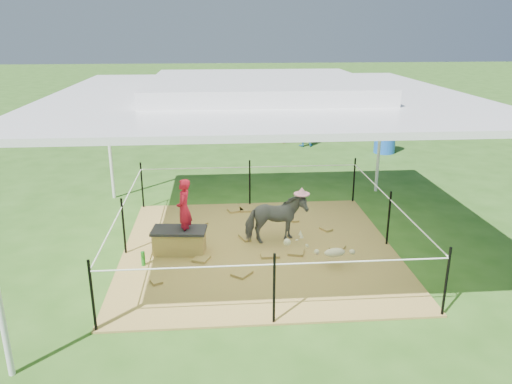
{
  "coord_description": "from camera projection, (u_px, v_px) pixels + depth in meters",
  "views": [
    {
      "loc": [
        -0.68,
        -7.8,
        3.67
      ],
      "look_at": [
        0.0,
        0.6,
        0.85
      ],
      "focal_mm": 35.0,
      "sensor_mm": 36.0,
      "label": 1
    }
  ],
  "objects": [
    {
      "name": "straw_bale",
      "position": [
        180.0,
        242.0,
        8.37
      ],
      "size": [
        0.88,
        0.5,
        0.37
      ],
      "primitive_type": "cube",
      "rotation": [
        0.0,
        0.0,
        -0.1
      ],
      "color": "olive",
      "rests_on": "hay_patch"
    },
    {
      "name": "rope_fence",
      "position": [
        259.0,
        215.0,
        8.38
      ],
      "size": [
        4.54,
        4.54,
        1.0
      ],
      "color": "black",
      "rests_on": "ground"
    },
    {
      "name": "foal",
      "position": [
        335.0,
        251.0,
        7.87
      ],
      "size": [
        1.0,
        0.66,
        0.51
      ],
      "primitive_type": null,
      "rotation": [
        0.0,
        0.0,
        0.17
      ],
      "color": "#C5B390",
      "rests_on": "hay_patch"
    },
    {
      "name": "picnic_table_near",
      "position": [
        297.0,
        128.0,
        16.93
      ],
      "size": [
        1.95,
        1.58,
        0.72
      ],
      "primitive_type": "cube",
      "rotation": [
        0.0,
        0.0,
        0.22
      ],
      "color": "#502C1B",
      "rests_on": "ground"
    },
    {
      "name": "pink_hat",
      "position": [
        276.0,
        191.0,
        8.51
      ],
      "size": [
        0.28,
        0.28,
        0.13
      ],
      "primitive_type": "cylinder",
      "color": "pink",
      "rests_on": "pony"
    },
    {
      "name": "dark_cloth",
      "position": [
        179.0,
        230.0,
        8.3
      ],
      "size": [
        0.94,
        0.56,
        0.05
      ],
      "primitive_type": "cube",
      "rotation": [
        0.0,
        0.0,
        -0.1
      ],
      "color": "black",
      "rests_on": "straw_bale"
    },
    {
      "name": "canopy_tent",
      "position": [
        259.0,
        92.0,
        7.73
      ],
      "size": [
        6.3,
        6.3,
        2.9
      ],
      "color": "silver",
      "rests_on": "ground"
    },
    {
      "name": "hay_patch",
      "position": [
        259.0,
        249.0,
        8.58
      ],
      "size": [
        4.6,
        4.6,
        0.03
      ],
      "primitive_type": "cube",
      "color": "brown",
      "rests_on": "ground"
    },
    {
      "name": "picnic_table_far",
      "position": [
        383.0,
        125.0,
        17.59
      ],
      "size": [
        1.89,
        1.7,
        0.65
      ],
      "primitive_type": "cube",
      "rotation": [
        0.0,
        0.0,
        -0.47
      ],
      "color": "brown",
      "rests_on": "ground"
    },
    {
      "name": "trash_barrel",
      "position": [
        385.0,
        137.0,
        14.99
      ],
      "size": [
        0.74,
        0.74,
        0.97
      ],
      "primitive_type": "cylinder",
      "rotation": [
        0.0,
        0.0,
        0.19
      ],
      "color": "blue",
      "rests_on": "ground"
    },
    {
      "name": "ground",
      "position": [
        259.0,
        250.0,
        8.58
      ],
      "size": [
        90.0,
        90.0,
        0.0
      ],
      "primitive_type": "plane",
      "color": "#2D5919",
      "rests_on": "ground"
    },
    {
      "name": "green_bottle",
      "position": [
        143.0,
        259.0,
        7.93
      ],
      "size": [
        0.07,
        0.07,
        0.23
      ],
      "primitive_type": "cylinder",
      "rotation": [
        0.0,
        0.0,
        -0.1
      ],
      "color": "#1A771A",
      "rests_on": "hay_patch"
    },
    {
      "name": "woman",
      "position": [
        184.0,
        203.0,
        8.16
      ],
      "size": [
        0.28,
        0.39,
        1.01
      ],
      "primitive_type": "imported",
      "rotation": [
        0.0,
        0.0,
        -1.67
      ],
      "color": "red",
      "rests_on": "straw_bale"
    },
    {
      "name": "distant_person",
      "position": [
        304.0,
        128.0,
        15.8
      ],
      "size": [
        0.6,
        0.48,
        1.18
      ],
      "primitive_type": "imported",
      "rotation": [
        0.0,
        0.0,
        3.09
      ],
      "color": "teal",
      "rests_on": "ground"
    },
    {
      "name": "pony",
      "position": [
        276.0,
        219.0,
        8.67
      ],
      "size": [
        1.11,
        0.64,
        0.88
      ],
      "primitive_type": "imported",
      "rotation": [
        0.0,
        0.0,
        1.73
      ],
      "color": "#47474C",
      "rests_on": "hay_patch"
    }
  ]
}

